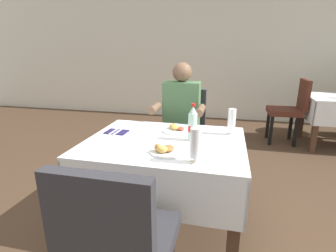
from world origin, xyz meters
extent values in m
plane|color=#473323|center=(0.00, 0.00, 0.00)|extent=(11.00, 11.00, 0.00)
cube|color=silver|center=(0.00, 3.81, 1.39)|extent=(11.00, 0.12, 2.78)
cube|color=white|center=(-0.07, 0.18, 0.73)|extent=(1.14, 0.91, 0.02)
cube|color=white|center=(-0.07, -0.27, 0.56)|extent=(1.14, 0.02, 0.32)
cube|color=white|center=(-0.07, 0.63, 0.56)|extent=(1.14, 0.02, 0.32)
cube|color=white|center=(-0.64, 0.18, 0.56)|extent=(0.02, 0.91, 0.32)
cube|color=white|center=(0.49, 0.18, 0.56)|extent=(0.02, 0.91, 0.32)
cube|color=#472D1E|center=(-0.59, -0.22, 0.36)|extent=(0.07, 0.07, 0.72)
cube|color=#472D1E|center=(0.44, -0.22, 0.36)|extent=(0.07, 0.07, 0.72)
cube|color=#472D1E|center=(-0.59, 0.57, 0.36)|extent=(0.07, 0.07, 0.72)
cube|color=#472D1E|center=(0.44, 0.57, 0.36)|extent=(0.07, 0.07, 0.72)
cube|color=#2D2D33|center=(-0.07, 0.93, 0.49)|extent=(0.44, 0.44, 0.08)
cube|color=#2D2D33|center=(-0.07, 1.18, 0.75)|extent=(0.42, 0.06, 0.44)
cube|color=black|center=(-0.24, 0.76, 0.23)|extent=(0.04, 0.04, 0.45)
cube|color=black|center=(0.10, 0.76, 0.23)|extent=(0.04, 0.04, 0.45)
cube|color=black|center=(-0.24, 1.10, 0.23)|extent=(0.04, 0.04, 0.45)
cube|color=black|center=(0.10, 1.10, 0.23)|extent=(0.04, 0.04, 0.45)
cube|color=#2D2D33|center=(-0.07, -0.58, 0.49)|extent=(0.44, 0.44, 0.08)
cube|color=#2D2D33|center=(-0.07, -0.83, 0.75)|extent=(0.42, 0.06, 0.44)
cylinder|color=#282D42|center=(-0.17, 0.73, 0.23)|extent=(0.10, 0.10, 0.45)
cylinder|color=#282D42|center=(-0.01, 0.73, 0.23)|extent=(0.10, 0.10, 0.45)
cube|color=#282D42|center=(-0.09, 0.89, 0.51)|extent=(0.34, 0.36, 0.12)
cube|color=#4C754C|center=(-0.09, 0.97, 0.82)|extent=(0.36, 0.20, 0.50)
sphere|color=brown|center=(-0.09, 0.97, 1.17)|extent=(0.19, 0.19, 0.19)
cylinder|color=brown|center=(-0.31, 0.74, 0.85)|extent=(0.07, 0.26, 0.07)
cylinder|color=brown|center=(0.12, 0.74, 0.85)|extent=(0.07, 0.26, 0.07)
cylinder|color=white|center=(0.00, -0.04, 0.74)|extent=(0.23, 0.23, 0.01)
ellipsoid|color=#99602D|center=(0.00, -0.04, 0.77)|extent=(0.10, 0.11, 0.03)
ellipsoid|color=gold|center=(-0.03, -0.08, 0.77)|extent=(0.07, 0.06, 0.05)
ellipsoid|color=#B77A38|center=(-0.06, -0.07, 0.78)|extent=(0.07, 0.07, 0.05)
cylinder|color=white|center=(-0.03, 0.41, 0.74)|extent=(0.24, 0.24, 0.01)
ellipsoid|color=gold|center=(-0.03, 0.41, 0.77)|extent=(0.10, 0.07, 0.03)
ellipsoid|color=gold|center=(-0.07, 0.44, 0.77)|extent=(0.08, 0.07, 0.04)
ellipsoid|color=#C14C33|center=(0.00, 0.41, 0.76)|extent=(0.08, 0.09, 0.03)
cylinder|color=white|center=(0.40, 0.42, 0.74)|extent=(0.07, 0.07, 0.01)
cylinder|color=white|center=(0.40, 0.42, 0.76)|extent=(0.02, 0.02, 0.03)
cylinder|color=white|center=(0.40, 0.42, 0.86)|extent=(0.06, 0.06, 0.17)
cylinder|color=gold|center=(0.40, 0.42, 0.81)|extent=(0.06, 0.06, 0.08)
cylinder|color=white|center=(0.19, -0.16, 0.74)|extent=(0.07, 0.07, 0.01)
cylinder|color=white|center=(0.19, -0.16, 0.76)|extent=(0.02, 0.02, 0.03)
cylinder|color=white|center=(0.19, -0.16, 0.86)|extent=(0.07, 0.07, 0.18)
cylinder|color=#C68928|center=(0.19, -0.16, 0.81)|extent=(0.06, 0.06, 0.08)
cylinder|color=silver|center=(0.12, 0.22, 0.84)|extent=(0.07, 0.07, 0.20)
cylinder|color=red|center=(0.12, 0.22, 0.83)|extent=(0.07, 0.07, 0.04)
cone|color=silver|center=(0.12, 0.22, 0.97)|extent=(0.06, 0.06, 0.05)
cylinder|color=red|center=(0.12, 0.22, 1.00)|extent=(0.03, 0.03, 0.02)
cube|color=#231E4C|center=(-0.50, 0.27, 0.74)|extent=(0.18, 0.14, 0.01)
cube|color=silver|center=(-0.51, 0.27, 0.75)|extent=(0.02, 0.19, 0.01)
cube|color=silver|center=(-0.48, 0.27, 0.75)|extent=(0.02, 0.19, 0.01)
cube|color=white|center=(1.92, 2.89, 0.56)|extent=(0.85, 0.02, 0.32)
cube|color=white|center=(1.50, 2.50, 0.56)|extent=(0.02, 0.81, 0.32)
cube|color=#472D1E|center=(1.55, 2.15, 0.36)|extent=(0.07, 0.07, 0.72)
cube|color=#472D1E|center=(1.55, 2.84, 0.36)|extent=(0.07, 0.07, 0.72)
cube|color=#4C2319|center=(1.19, 2.50, 0.49)|extent=(0.44, 0.44, 0.08)
cube|color=#4C2319|center=(1.44, 2.50, 0.75)|extent=(0.06, 0.42, 0.44)
cube|color=black|center=(1.02, 2.67, 0.23)|extent=(0.04, 0.04, 0.45)
cube|color=black|center=(1.02, 2.33, 0.23)|extent=(0.04, 0.04, 0.45)
cube|color=black|center=(1.36, 2.67, 0.23)|extent=(0.04, 0.04, 0.45)
cube|color=black|center=(1.36, 2.33, 0.23)|extent=(0.04, 0.04, 0.45)
camera|label=1|loc=(0.34, -1.52, 1.37)|focal=27.13mm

